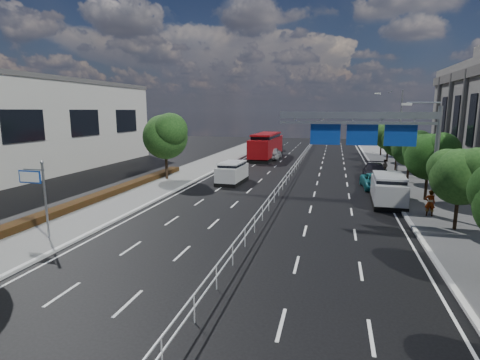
% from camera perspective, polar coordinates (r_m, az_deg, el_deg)
% --- Properties ---
extents(ground, '(160.00, 160.00, 0.00)m').
position_cam_1_polar(ground, '(18.09, -0.45, -11.91)').
color(ground, black).
rests_on(ground, ground).
extents(sidewalk_near, '(5.00, 140.00, 0.14)m').
position_cam_1_polar(sidewalk_near, '(23.57, -28.90, -7.68)').
color(sidewalk_near, slate).
rests_on(sidewalk_near, ground).
extents(kerb_near, '(0.25, 140.00, 0.15)m').
position_cam_1_polar(kerb_near, '(21.99, -24.07, -8.53)').
color(kerb_near, silver).
rests_on(kerb_near, ground).
extents(kerb_far, '(0.25, 140.00, 0.15)m').
position_cam_1_polar(kerb_far, '(18.21, 28.94, -12.91)').
color(kerb_far, silver).
rests_on(kerb_far, ground).
extents(median_fence, '(0.05, 85.00, 1.02)m').
position_cam_1_polar(median_fence, '(39.43, 7.80, 1.14)').
color(median_fence, silver).
rests_on(median_fence, ground).
extents(hedge_near, '(1.00, 36.00, 0.44)m').
position_cam_1_polar(hedge_near, '(28.26, -24.78, -3.85)').
color(hedge_near, black).
rests_on(hedge_near, sidewalk_near).
extents(toilet_sign, '(1.62, 0.18, 4.34)m').
position_cam_1_polar(toilet_sign, '(22.53, -28.53, -0.89)').
color(toilet_sign, gray).
rests_on(toilet_sign, ground).
extents(overhead_gantry, '(10.24, 0.38, 7.45)m').
position_cam_1_polar(overhead_gantry, '(26.39, 19.76, 7.10)').
color(overhead_gantry, gray).
rests_on(overhead_gantry, ground).
extents(streetlight_far, '(2.78, 2.40, 9.00)m').
position_cam_1_polar(streetlight_far, '(42.68, 22.79, 7.46)').
color(streetlight_far, gray).
rests_on(streetlight_far, ground).
extents(near_building, '(12.00, 38.00, 10.00)m').
position_cam_1_polar(near_building, '(48.40, -31.12, 6.79)').
color(near_building, beige).
rests_on(near_building, ground).
extents(near_tree_back, '(4.84, 4.51, 6.69)m').
position_cam_1_polar(near_tree_back, '(37.85, -11.25, 6.87)').
color(near_tree_back, black).
rests_on(near_tree_back, ground).
extents(far_tree_c, '(3.52, 3.28, 4.94)m').
position_cam_1_polar(far_tree_c, '(24.45, 30.66, 0.87)').
color(far_tree_c, black).
rests_on(far_tree_c, ground).
extents(far_tree_d, '(3.85, 3.59, 5.34)m').
position_cam_1_polar(far_tree_d, '(31.62, 26.95, 3.56)').
color(far_tree_d, black).
rests_on(far_tree_d, ground).
extents(far_tree_e, '(3.63, 3.38, 5.13)m').
position_cam_1_polar(far_tree_e, '(38.95, 24.56, 4.66)').
color(far_tree_e, black).
rests_on(far_tree_e, ground).
extents(far_tree_f, '(3.52, 3.28, 5.02)m').
position_cam_1_polar(far_tree_f, '(46.32, 22.92, 5.49)').
color(far_tree_f, black).
rests_on(far_tree_f, ground).
extents(far_tree_g, '(3.96, 3.69, 5.45)m').
position_cam_1_polar(far_tree_g, '(53.71, 21.77, 6.44)').
color(far_tree_g, black).
rests_on(far_tree_g, ground).
extents(far_tree_h, '(3.41, 3.18, 4.91)m').
position_cam_1_polar(far_tree_h, '(61.17, 20.85, 6.61)').
color(far_tree_h, black).
rests_on(far_tree_h, ground).
extents(white_minivan, '(2.23, 4.80, 2.05)m').
position_cam_1_polar(white_minivan, '(36.06, -1.21, 1.13)').
color(white_minivan, black).
rests_on(white_minivan, ground).
extents(red_bus, '(3.15, 12.28, 3.65)m').
position_cam_1_polar(red_bus, '(54.87, 4.02, 5.30)').
color(red_bus, black).
rests_on(red_bus, ground).
extents(near_car_silver, '(2.05, 5.01, 1.70)m').
position_cam_1_polar(near_car_silver, '(54.28, 5.07, 4.11)').
color(near_car_silver, '#9FA1A6').
rests_on(near_car_silver, ground).
extents(near_car_dark, '(1.48, 4.18, 1.37)m').
position_cam_1_polar(near_car_dark, '(66.00, 5.71, 5.09)').
color(near_car_dark, black).
rests_on(near_car_dark, ground).
extents(silver_minivan, '(2.42, 5.38, 2.21)m').
position_cam_1_polar(silver_minivan, '(30.04, 21.66, -1.38)').
color(silver_minivan, black).
rests_on(silver_minivan, ground).
extents(parked_car_teal, '(2.55, 4.88, 1.31)m').
position_cam_1_polar(parked_car_teal, '(35.48, 19.93, -0.24)').
color(parked_car_teal, '#1B777C').
rests_on(parked_car_teal, ground).
extents(parked_car_dark, '(2.63, 5.77, 1.64)m').
position_cam_1_polar(parked_car_dark, '(40.06, 19.81, 1.18)').
color(parked_car_dark, black).
rests_on(parked_car_dark, ground).
extents(pedestrian_a, '(0.64, 0.43, 1.72)m').
position_cam_1_polar(pedestrian_a, '(27.26, 26.97, -3.14)').
color(pedestrian_a, gray).
rests_on(pedestrian_a, sidewalk_far).
extents(pedestrian_b, '(0.92, 0.81, 1.60)m').
position_cam_1_polar(pedestrian_b, '(43.19, 21.16, 1.89)').
color(pedestrian_b, gray).
rests_on(pedestrian_b, sidewalk_far).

